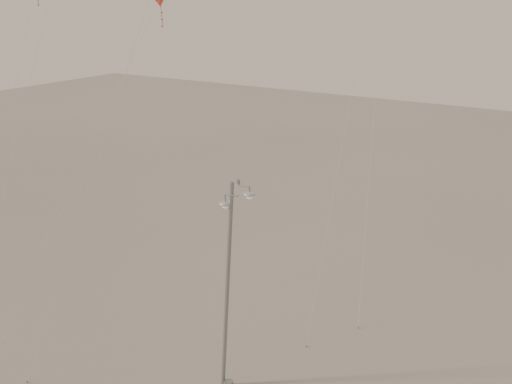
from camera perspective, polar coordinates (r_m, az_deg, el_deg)
The scene contains 3 objects.
street_lamp at distance 30.36m, azimuth -2.13°, elevation -7.12°, with size 1.76×0.68×9.71m.
kite_3 at distance 35.77m, azimuth -10.81°, elevation 8.25°, with size 3.05×10.21×16.73m.
kite_6 at distance 43.21m, azimuth -18.45°, elevation 9.29°, with size 5.12×2.64×17.40m.
Camera 1 is at (16.44, -19.24, 17.50)m, focal length 50.00 mm.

